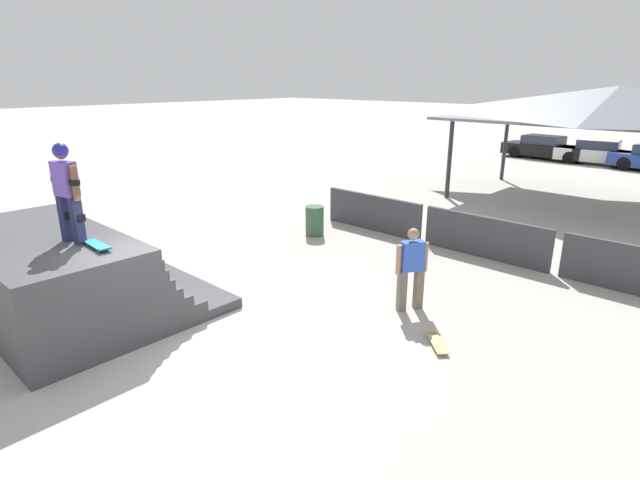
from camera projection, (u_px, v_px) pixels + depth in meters
The scene contains 11 objects.
ground_plane at pixel (178, 339), 8.65m from camera, with size 160.00×160.00×0.00m, color #ADA8A0.
quarter_pipe_ramp at pixel (62, 277), 9.43m from camera, with size 4.61×3.85×1.61m.
skater_on_deck at pixel (66, 186), 8.32m from camera, with size 0.73×0.30×1.70m.
skateboard_on_deck at pixel (98, 245), 8.29m from camera, with size 0.77×0.24×0.09m.
bystander_walking at pixel (412, 265), 9.52m from camera, with size 0.43×0.62×1.65m.
skateboard_on_ground at pixel (436, 342), 8.46m from camera, with size 0.70×0.67×0.09m.
barrier_fence at pixel (485, 237), 12.47m from camera, with size 10.28×0.12×1.05m.
pavilion_shelter at pixel (617, 105), 16.55m from camera, with size 10.94×5.70×4.08m.
trash_bin at pixel (315, 221), 14.29m from camera, with size 0.52×0.52×0.85m, color #385B3D.
parked_car_black at pixel (544, 148), 27.96m from camera, with size 4.48×1.95×1.27m.
parked_car_white at pixel (599, 153), 26.12m from camera, with size 4.38×2.11×1.27m.
Camera 1 is at (7.05, -3.93, 4.31)m, focal length 28.00 mm.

